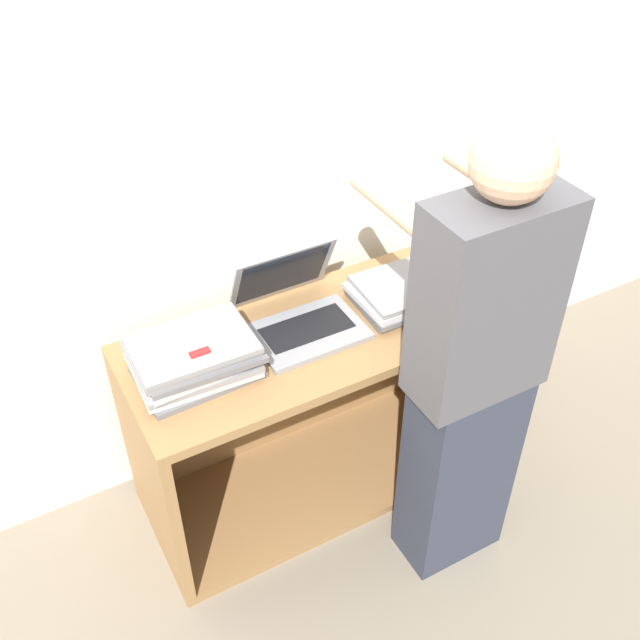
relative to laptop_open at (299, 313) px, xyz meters
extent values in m
plane|color=#756B5B|center=(0.00, -0.33, -0.81)|extent=(12.00, 12.00, 0.00)
cube|color=silver|center=(0.00, 0.32, 0.39)|extent=(8.00, 0.05, 2.40)
cube|color=olive|center=(0.00, -0.06, -0.07)|extent=(1.22, 0.54, 0.04)
cube|color=olive|center=(0.00, -0.06, -0.79)|extent=(1.22, 0.54, 0.04)
cube|color=olive|center=(-0.59, -0.06, -0.43)|extent=(0.04, 0.54, 0.69)
cube|color=olive|center=(0.59, -0.06, -0.43)|extent=(0.04, 0.54, 0.69)
cube|color=olive|center=(0.00, 0.19, -0.43)|extent=(1.15, 0.04, 0.69)
cube|color=gray|center=(0.00, -0.06, -0.04)|extent=(0.36, 0.25, 0.02)
cube|color=black|center=(0.00, -0.05, -0.03)|extent=(0.29, 0.14, 0.00)
cube|color=gray|center=(0.00, 0.12, 0.08)|extent=(0.36, 0.11, 0.23)
cube|color=black|center=(0.00, 0.12, 0.08)|extent=(0.32, 0.09, 0.20)
cube|color=slate|center=(-0.39, -0.06, -0.04)|extent=(0.37, 0.26, 0.02)
cube|color=#B7B7BC|center=(-0.39, -0.06, -0.02)|extent=(0.37, 0.27, 0.02)
cube|color=gray|center=(-0.39, -0.06, 0.00)|extent=(0.37, 0.26, 0.02)
cube|color=#B7B7BC|center=(-0.39, -0.06, 0.02)|extent=(0.37, 0.27, 0.02)
cube|color=slate|center=(-0.38, -0.07, 0.04)|extent=(0.37, 0.26, 0.02)
cube|color=gray|center=(-0.40, -0.06, 0.05)|extent=(0.36, 0.25, 0.02)
cube|color=gray|center=(-0.39, -0.06, 0.07)|extent=(0.36, 0.26, 0.02)
cube|color=slate|center=(0.39, -0.06, -0.04)|extent=(0.37, 0.27, 0.02)
cube|color=slate|center=(0.38, -0.06, -0.02)|extent=(0.36, 0.25, 0.02)
cube|color=#B7B7BC|center=(0.38, -0.06, 0.00)|extent=(0.36, 0.26, 0.02)
cube|color=gray|center=(0.40, -0.06, 0.02)|extent=(0.37, 0.26, 0.02)
cube|color=#2D3342|center=(0.31, -0.53, -0.41)|extent=(0.34, 0.20, 0.79)
cube|color=#4C4C51|center=(0.31, -0.53, 0.29)|extent=(0.40, 0.20, 0.62)
sphere|color=#DBAD89|center=(0.31, -0.53, 0.71)|extent=(0.21, 0.21, 0.21)
cylinder|color=#DBAD89|center=(0.15, -0.27, 0.51)|extent=(0.07, 0.32, 0.07)
cylinder|color=#DBAD89|center=(0.47, -0.27, 0.51)|extent=(0.07, 0.32, 0.07)
cube|color=red|center=(-0.39, -0.12, 0.09)|extent=(0.06, 0.02, 0.01)
camera|label=1|loc=(-0.86, -1.71, 1.54)|focal=42.00mm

